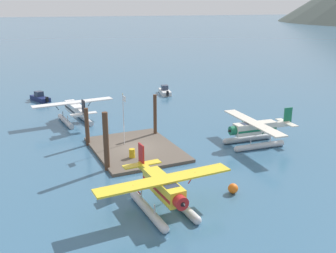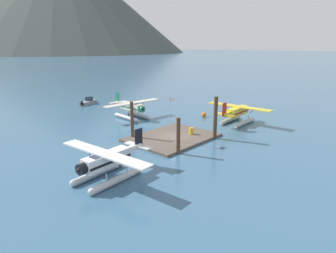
{
  "view_description": "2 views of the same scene",
  "coord_description": "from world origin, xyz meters",
  "px_view_note": "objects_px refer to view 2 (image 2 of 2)",
  "views": [
    {
      "loc": [
        35.78,
        -12.62,
        14.42
      ],
      "look_at": [
        0.46,
        3.54,
        2.3
      ],
      "focal_mm": 41.05,
      "sensor_mm": 36.0,
      "label": 1
    },
    {
      "loc": [
        -27.39,
        -24.14,
        11.81
      ],
      "look_at": [
        -0.74,
        0.08,
        1.76
      ],
      "focal_mm": 31.37,
      "sensor_mm": 36.0,
      "label": 2
    }
  ],
  "objects_px": {
    "mooring_buoy": "(204,115)",
    "fuel_drum": "(191,131)",
    "boat_grey_open_north": "(89,102)",
    "seaplane_cream_bow_right": "(132,109)",
    "flagpole": "(170,113)",
    "seaplane_white_port_aft": "(107,163)",
    "seaplane_yellow_stbd_aft": "(238,113)"
  },
  "relations": [
    {
      "from": "mooring_buoy",
      "to": "seaplane_cream_bow_right",
      "type": "relative_size",
      "value": 0.08
    },
    {
      "from": "seaplane_cream_bow_right",
      "to": "seaplane_white_port_aft",
      "type": "bearing_deg",
      "value": -136.51
    },
    {
      "from": "seaplane_cream_bow_right",
      "to": "flagpole",
      "type": "bearing_deg",
      "value": -111.48
    },
    {
      "from": "fuel_drum",
      "to": "seaplane_cream_bow_right",
      "type": "distance_m",
      "value": 13.61
    },
    {
      "from": "flagpole",
      "to": "fuel_drum",
      "type": "height_order",
      "value": "flagpole"
    },
    {
      "from": "flagpole",
      "to": "seaplane_cream_bow_right",
      "type": "distance_m",
      "value": 14.17
    },
    {
      "from": "boat_grey_open_north",
      "to": "seaplane_cream_bow_right",
      "type": "bearing_deg",
      "value": -97.05
    },
    {
      "from": "seaplane_yellow_stbd_aft",
      "to": "fuel_drum",
      "type": "bearing_deg",
      "value": 173.61
    },
    {
      "from": "mooring_buoy",
      "to": "seaplane_white_port_aft",
      "type": "height_order",
      "value": "seaplane_white_port_aft"
    },
    {
      "from": "seaplane_cream_bow_right",
      "to": "boat_grey_open_north",
      "type": "xyz_separation_m",
      "value": [
        1.95,
        15.75,
        -1.09
      ]
    },
    {
      "from": "seaplane_white_port_aft",
      "to": "boat_grey_open_north",
      "type": "height_order",
      "value": "seaplane_white_port_aft"
    },
    {
      "from": "mooring_buoy",
      "to": "boat_grey_open_north",
      "type": "xyz_separation_m",
      "value": [
        -6.69,
        24.19,
        0.08
      ]
    },
    {
      "from": "flagpole",
      "to": "seaplane_white_port_aft",
      "type": "height_order",
      "value": "flagpole"
    },
    {
      "from": "mooring_buoy",
      "to": "boat_grey_open_north",
      "type": "height_order",
      "value": "boat_grey_open_north"
    },
    {
      "from": "flagpole",
      "to": "seaplane_cream_bow_right",
      "type": "xyz_separation_m",
      "value": [
        5.12,
        13.02,
        -2.23
      ]
    },
    {
      "from": "mooring_buoy",
      "to": "seaplane_cream_bow_right",
      "type": "xyz_separation_m",
      "value": [
        -8.64,
        8.44,
        1.16
      ]
    },
    {
      "from": "fuel_drum",
      "to": "seaplane_white_port_aft",
      "type": "height_order",
      "value": "seaplane_white_port_aft"
    },
    {
      "from": "seaplane_yellow_stbd_aft",
      "to": "boat_grey_open_north",
      "type": "distance_m",
      "value": 31.19
    },
    {
      "from": "mooring_buoy",
      "to": "seaplane_yellow_stbd_aft",
      "type": "relative_size",
      "value": 0.08
    },
    {
      "from": "boat_grey_open_north",
      "to": "seaplane_yellow_stbd_aft",
      "type": "bearing_deg",
      "value": -77.27
    },
    {
      "from": "flagpole",
      "to": "mooring_buoy",
      "type": "bearing_deg",
      "value": 18.41
    },
    {
      "from": "mooring_buoy",
      "to": "fuel_drum",
      "type": "bearing_deg",
      "value": -153.07
    },
    {
      "from": "fuel_drum",
      "to": "mooring_buoy",
      "type": "bearing_deg",
      "value": 26.93
    },
    {
      "from": "flagpole",
      "to": "boat_grey_open_north",
      "type": "xyz_separation_m",
      "value": [
        7.07,
        28.77,
        -3.32
      ]
    },
    {
      "from": "flagpole",
      "to": "mooring_buoy",
      "type": "distance_m",
      "value": 14.9
    },
    {
      "from": "seaplane_white_port_aft",
      "to": "seaplane_cream_bow_right",
      "type": "bearing_deg",
      "value": 43.49
    },
    {
      "from": "seaplane_yellow_stbd_aft",
      "to": "boat_grey_open_north",
      "type": "height_order",
      "value": "seaplane_yellow_stbd_aft"
    },
    {
      "from": "fuel_drum",
      "to": "boat_grey_open_north",
      "type": "relative_size",
      "value": 0.19
    },
    {
      "from": "boat_grey_open_north",
      "to": "seaplane_white_port_aft",
      "type": "bearing_deg",
      "value": -120.62
    },
    {
      "from": "seaplane_cream_bow_right",
      "to": "boat_grey_open_north",
      "type": "height_order",
      "value": "seaplane_cream_bow_right"
    },
    {
      "from": "flagpole",
      "to": "seaplane_yellow_stbd_aft",
      "type": "xyz_separation_m",
      "value": [
        13.94,
        -1.64,
        -2.23
      ]
    },
    {
      "from": "flagpole",
      "to": "seaplane_white_port_aft",
      "type": "relative_size",
      "value": 0.53
    }
  ]
}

